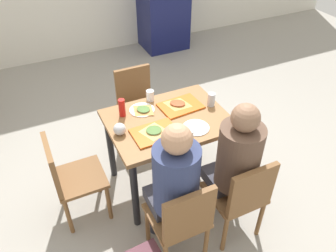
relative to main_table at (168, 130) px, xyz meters
The scene contains 20 objects.
ground_plane 0.66m from the main_table, ahead, with size 10.00×10.00×0.02m, color #9E998E.
main_table is the anchor object (origin of this frame).
chair_near_left 0.82m from the main_table, 108.30° to the right, with size 0.40×0.40×0.84m.
chair_near_right 0.82m from the main_table, 71.70° to the right, with size 0.40×0.40×0.84m.
chair_far_side 0.78m from the main_table, 90.00° to the left, with size 0.40×0.40×0.84m.
chair_left_end 0.91m from the main_table, behind, with size 0.40×0.40×0.84m.
person_in_red 0.68m from the main_table, 112.03° to the right, with size 0.32×0.42×1.25m.
person_in_brown_jacket 0.68m from the main_table, 67.97° to the right, with size 0.32×0.42×1.25m.
tray_red_near 0.26m from the main_table, 143.01° to the right, with size 0.36×0.26×0.02m, color #D85914.
tray_red_far 0.25m from the main_table, 32.85° to the left, with size 0.36×0.26×0.02m, color #D85914.
paper_plate_center 0.29m from the main_table, 125.91° to the left, with size 0.22×0.22×0.01m, color white.
paper_plate_near_edge 0.29m from the main_table, 54.09° to the right, with size 0.22×0.22×0.01m, color white.
pizza_slice_a 0.26m from the main_table, 145.98° to the right, with size 0.23×0.23×0.02m.
pizza_slice_b 0.25m from the main_table, 40.68° to the left, with size 0.25×0.24×0.02m.
pizza_slice_c 0.28m from the main_table, 127.23° to the left, with size 0.22×0.22×0.02m.
plastic_cup_a 0.37m from the main_table, 94.46° to the left, with size 0.07×0.07×0.10m, color white.
plastic_cup_b 0.37m from the main_table, 85.54° to the right, with size 0.07×0.07×0.10m, color white.
soda_can 0.47m from the main_table, ahead, with size 0.07×0.07×0.12m, color #B7BCC6.
condiment_bottle 0.44m from the main_table, 147.49° to the left, with size 0.06×0.06×0.16m, color red.
foil_bundle 0.46m from the main_table, behind, with size 0.10×0.10×0.10m, color silver.
Camera 1 is at (-0.97, -2.04, 2.47)m, focal length 35.88 mm.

